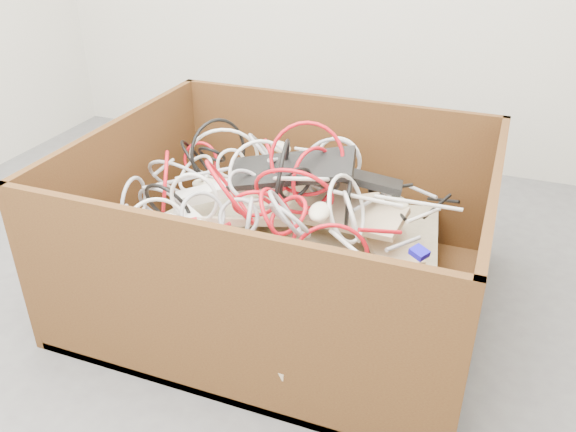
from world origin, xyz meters
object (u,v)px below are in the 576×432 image
(power_strip_left, at_px, (218,191))
(vga_plug, at_px, (419,253))
(power_strip_right, at_px, (206,234))
(cardboard_box, at_px, (281,260))

(power_strip_left, relative_size, vga_plug, 6.35)
(power_strip_right, distance_m, vga_plug, 0.62)
(power_strip_right, bearing_deg, vga_plug, 35.65)
(power_strip_left, distance_m, power_strip_right, 0.22)
(power_strip_left, bearing_deg, cardboard_box, -19.53)
(cardboard_box, distance_m, power_strip_right, 0.32)
(vga_plug, bearing_deg, power_strip_right, -140.28)
(power_strip_left, xyz_separation_m, power_strip_right, (0.06, -0.21, -0.04))
(power_strip_left, relative_size, power_strip_right, 1.06)
(cardboard_box, relative_size, power_strip_right, 4.54)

